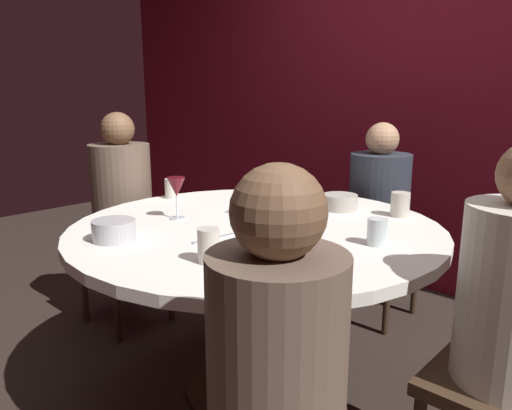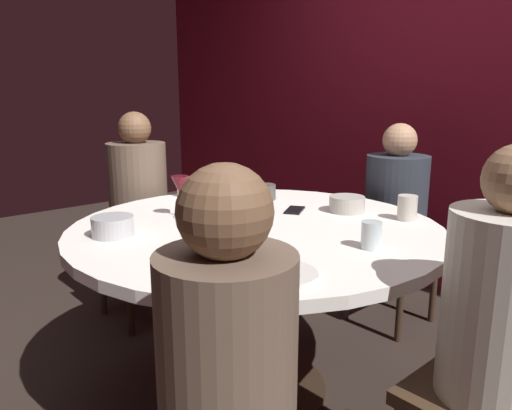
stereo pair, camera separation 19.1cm
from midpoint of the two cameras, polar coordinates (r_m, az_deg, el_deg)
name	(u,v)px [view 1 (the left image)]	position (r m, az deg, el deg)	size (l,w,h in m)	color
ground_plane	(256,390)	(2.24, -2.61, -21.09)	(8.00, 8.00, 0.00)	#2D231E
back_wall	(434,87)	(3.22, 18.77, 13.12)	(6.00, 0.10, 2.60)	maroon
dining_table	(256,256)	(1.96, -2.79, -6.15)	(1.48, 1.48, 0.75)	white
seated_diner_left	(122,197)	(2.70, -17.58, 0.89)	(0.40, 0.40, 1.17)	#3F2D1E
seated_diner_back	(379,199)	(2.72, 12.43, 0.70)	(0.40, 0.40, 1.11)	#3F2D1E
seated_diner_front_right	(277,373)	(1.03, -3.12, -19.40)	(0.57, 0.57, 1.13)	#3F2D1E
candle_holder	(254,222)	(1.85, -3.23, -2.00)	(0.08, 0.08, 0.08)	black
wine_glass	(176,189)	(2.03, -12.10, 1.87)	(0.08, 0.08, 0.18)	silver
dinner_plate	(300,273)	(1.39, 1.38, -8.10)	(0.22, 0.22, 0.01)	silver
cell_phone	(289,209)	(2.16, 1.42, -0.53)	(0.07, 0.14, 0.01)	black
bowl_serving_large	(114,230)	(1.81, -19.42, -2.88)	(0.15, 0.15, 0.07)	#B7B7BC
bowl_salad_center	(254,192)	(2.38, -2.56, 1.54)	(0.12, 0.12, 0.07)	#4C4742
bowl_small_white	(340,202)	(2.18, 7.47, 0.32)	(0.16, 0.16, 0.07)	#B2ADA3
cup_near_candle	(377,232)	(1.68, 11.04, -3.17)	(0.07, 0.07, 0.09)	silver
cup_by_left_diner	(209,246)	(1.50, -9.29, -4.83)	(0.07, 0.07, 0.11)	beige
cup_by_right_diner	(172,188)	(2.46, -12.17, 1.93)	(0.07, 0.07, 0.10)	beige
cup_center_front	(400,204)	(2.11, 14.27, 0.04)	(0.08, 0.08, 0.10)	beige
fork_near_plate	(214,239)	(1.74, -8.17, -4.01)	(0.02, 0.18, 0.01)	#B7B7BC
knife_near_plate	(236,208)	(2.20, -4.93, -0.38)	(0.02, 0.18, 0.01)	#B7B7BC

